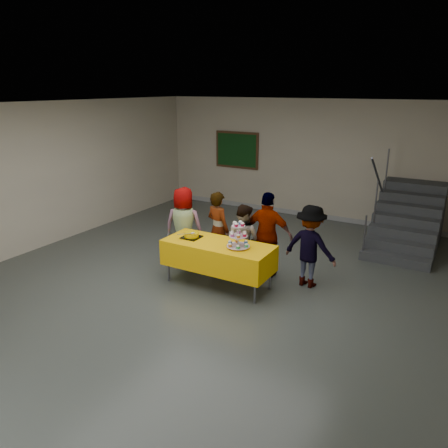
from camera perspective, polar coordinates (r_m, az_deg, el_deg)
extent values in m
plane|color=#4C514C|center=(7.55, -3.15, -8.25)|extent=(10.00, 10.00, 0.00)
cube|color=beige|center=(11.45, 10.58, 8.32)|extent=(8.00, 0.04, 3.00)
cube|color=beige|center=(9.76, -23.54, 5.58)|extent=(0.04, 10.00, 3.00)
cube|color=silver|center=(6.80, -3.58, 15.15)|extent=(8.00, 10.00, 0.04)
cube|color=#999999|center=(11.74, 10.16, 1.36)|extent=(7.90, 0.03, 0.12)
cylinder|color=#595960|center=(7.69, -7.29, -4.89)|extent=(0.04, 0.04, 0.73)
cylinder|color=#595960|center=(6.88, 4.07, -7.59)|extent=(0.04, 0.04, 0.73)
cylinder|color=#595960|center=(8.12, -4.84, -3.55)|extent=(0.04, 0.04, 0.73)
cylinder|color=#595960|center=(7.36, 6.06, -5.90)|extent=(0.04, 0.04, 0.73)
cube|color=#595960|center=(7.33, -0.78, -2.72)|extent=(1.80, 0.70, 0.02)
cube|color=#F8B104|center=(7.40, -0.77, -4.10)|extent=(1.88, 0.78, 0.44)
cylinder|color=silver|center=(7.12, 1.87, -3.07)|extent=(0.18, 0.18, 0.01)
cylinder|color=silver|center=(7.05, 1.89, -1.51)|extent=(0.02, 0.02, 0.42)
cylinder|color=silver|center=(7.11, 1.87, -2.88)|extent=(0.38, 0.38, 0.01)
cylinder|color=silver|center=(7.05, 1.89, -1.58)|extent=(0.30, 0.30, 0.01)
cylinder|color=silver|center=(7.00, 1.90, -0.27)|extent=(0.22, 0.22, 0.01)
cube|color=black|center=(7.60, -4.26, -1.72)|extent=(0.30, 0.30, 0.02)
cylinder|color=#E8B900|center=(7.58, -4.27, -1.41)|extent=(0.25, 0.25, 0.07)
ellipsoid|color=#E8B900|center=(7.57, -4.27, -1.16)|extent=(0.25, 0.25, 0.05)
ellipsoid|color=white|center=(7.51, -4.14, -1.17)|extent=(0.08, 0.08, 0.02)
cube|color=silver|center=(7.48, -4.96, -1.29)|extent=(0.30, 0.16, 0.04)
imported|color=slate|center=(8.29, -5.27, -0.29)|extent=(0.85, 0.68, 1.50)
imported|color=slate|center=(8.18, -0.78, -0.68)|extent=(0.60, 0.48, 1.44)
imported|color=slate|center=(7.77, 2.52, -2.16)|extent=(0.72, 0.61, 1.33)
imported|color=slate|center=(7.73, 5.72, -1.46)|extent=(0.94, 0.46, 1.55)
imported|color=slate|center=(7.49, 11.19, -2.88)|extent=(0.98, 0.64, 1.42)
cube|color=#424447|center=(9.07, 21.41, -4.32)|extent=(1.30, 0.30, 0.18)
cube|color=#424447|center=(9.32, 21.77, -3.19)|extent=(1.30, 0.30, 0.36)
cube|color=#424447|center=(9.57, 22.11, -2.12)|extent=(1.30, 0.30, 0.54)
cube|color=#424447|center=(9.83, 22.43, -1.10)|extent=(1.30, 0.30, 0.72)
cube|color=#424447|center=(10.09, 22.74, -0.14)|extent=(1.30, 0.30, 0.90)
cube|color=#424447|center=(10.35, 23.03, 0.77)|extent=(1.30, 0.30, 1.08)
cube|color=#424447|center=(10.61, 23.30, 1.64)|extent=(1.30, 0.30, 1.26)
cube|color=#424447|center=(10.90, 23.51, 2.01)|extent=(1.30, 0.30, 1.26)
cylinder|color=#595960|center=(8.99, 17.86, -1.67)|extent=(0.04, 0.04, 0.90)
cylinder|color=#595960|center=(9.60, 19.21, 2.76)|extent=(0.04, 0.04, 0.90)
cylinder|color=#595960|center=(10.36, 20.50, 6.72)|extent=(0.04, 0.04, 0.90)
cylinder|color=#595960|center=(9.55, 19.54, 5.43)|extent=(0.04, 1.85, 1.20)
cube|color=#472B16|center=(12.19, 1.71, 9.64)|extent=(1.30, 0.04, 1.00)
cube|color=#143E15|center=(12.17, 1.65, 9.62)|extent=(1.18, 0.02, 0.88)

